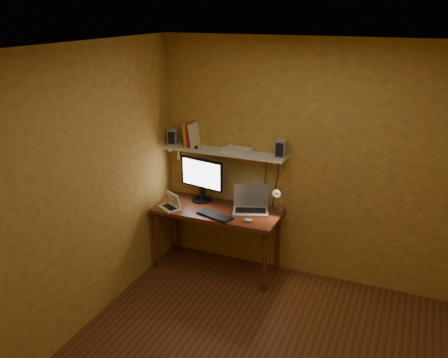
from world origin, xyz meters
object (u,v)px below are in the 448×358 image
at_px(laptop, 251,204).
at_px(desk_lamp, 279,197).
at_px(netbook, 171,204).
at_px(shelf_camera, 197,147).
at_px(wall_shelf, 224,152).
at_px(router, 237,150).
at_px(speaker_right, 281,149).
at_px(desk, 217,216).
at_px(mouse, 248,220).
at_px(speaker_left, 173,137).
at_px(keyboard, 215,215).
at_px(monitor, 202,178).

bearing_deg(laptop, desk_lamp, -18.08).
bearing_deg(netbook, shelf_camera, 86.98).
bearing_deg(netbook, wall_shelf, 66.70).
relative_size(wall_shelf, shelf_camera, 14.06).
bearing_deg(desk_lamp, shelf_camera, -179.88).
height_order(wall_shelf, desk_lamp, wall_shelf).
distance_m(wall_shelf, router, 0.16).
xyz_separation_m(desk_lamp, speaker_right, (-0.02, 0.08, 0.51)).
relative_size(desk, mouse, 14.44).
bearing_deg(laptop, wall_shelf, 149.86).
distance_m(wall_shelf, laptop, 0.64).
xyz_separation_m(laptop, shelf_camera, (-0.64, 0.00, 0.58)).
relative_size(desk, netbook, 4.94).
height_order(speaker_left, router, speaker_left).
bearing_deg(keyboard, desk_lamp, 44.99).
xyz_separation_m(desk, speaker_right, (0.64, 0.20, 0.80)).
distance_m(wall_shelf, mouse, 0.81).
height_order(laptop, desk_lamp, desk_lamp).
bearing_deg(router, shelf_camera, -170.90).
distance_m(desk_lamp, speaker_left, 1.40).
bearing_deg(mouse, shelf_camera, 144.45).
distance_m(laptop, speaker_left, 1.18).
height_order(wall_shelf, speaker_left, speaker_left).
bearing_deg(speaker_left, desk, -25.85).
height_order(mouse, speaker_right, speaker_right).
height_order(monitor, netbook, monitor).
relative_size(monitor, speaker_left, 3.05).
bearing_deg(netbook, monitor, 87.14).
relative_size(netbook, shelf_camera, 2.84).
bearing_deg(laptop, keyboard, -153.28).
height_order(monitor, desk_lamp, monitor).
bearing_deg(monitor, desk_lamp, 8.27).
bearing_deg(desk, speaker_right, 17.65).
bearing_deg(wall_shelf, netbook, -143.55).
height_order(netbook, shelf_camera, shelf_camera).
height_order(speaker_right, router, speaker_right).
height_order(desk, wall_shelf, wall_shelf).
height_order(laptop, speaker_left, speaker_left).
distance_m(mouse, speaker_right, 0.82).
xyz_separation_m(desk, netbook, (-0.49, -0.17, 0.14)).
relative_size(shelf_camera, router, 0.35).
relative_size(netbook, desk_lamp, 0.76).
xyz_separation_m(laptop, mouse, (0.08, -0.29, -0.06)).
distance_m(keyboard, desk_lamp, 0.71).
relative_size(netbook, keyboard, 0.68).
relative_size(desk, wall_shelf, 1.00).
height_order(laptop, keyboard, laptop).
bearing_deg(wall_shelf, desk, -90.00).
relative_size(keyboard, shelf_camera, 4.16).
height_order(speaker_left, shelf_camera, speaker_left).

